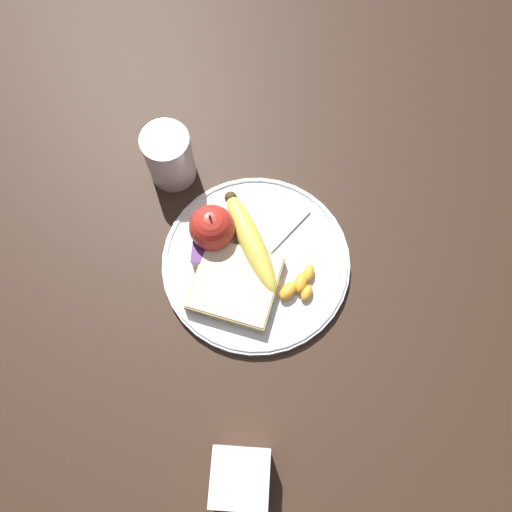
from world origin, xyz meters
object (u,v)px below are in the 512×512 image
object	(u,v)px
juice_glass	(170,158)
bread_slice	(236,284)
apple	(212,227)
jam_packet	(206,257)
plate	(256,262)
condiment_caddy	(243,477)
fork	(257,262)
banana	(250,241)

from	to	relation	value
juice_glass	bread_slice	world-z (taller)	juice_glass
apple	jam_packet	bearing A→B (deg)	79.28
juice_glass	plate	bearing A→B (deg)	134.05
juice_glass	bread_slice	distance (m)	0.23
apple	condiment_caddy	world-z (taller)	apple
bread_slice	jam_packet	xyz separation A→B (m)	(0.05, -0.04, -0.00)
fork	bread_slice	bearing A→B (deg)	2.00
bread_slice	banana	bearing A→B (deg)	-104.47
juice_glass	apple	world-z (taller)	juice_glass
jam_packet	condiment_caddy	xyz separation A→B (m)	(-0.08, 0.30, 0.01)
bread_slice	condiment_caddy	size ratio (longest dim) A/B	1.98
fork	jam_packet	size ratio (longest dim) A/B	3.97
apple	fork	size ratio (longest dim) A/B	0.46
banana	bread_slice	size ratio (longest dim) A/B	1.21
plate	condiment_caddy	size ratio (longest dim) A/B	3.99
plate	jam_packet	bearing A→B (deg)	2.72
plate	apple	bearing A→B (deg)	-27.61
jam_packet	fork	bearing A→B (deg)	-179.42
juice_glass	condiment_caddy	distance (m)	0.48
juice_glass	apple	bearing A→B (deg)	124.09
juice_glass	jam_packet	bearing A→B (deg)	114.59
plate	apple	world-z (taller)	apple
apple	fork	bearing A→B (deg)	151.27
plate	bread_slice	xyz separation A→B (m)	(0.03, 0.04, 0.02)
plate	juice_glass	size ratio (longest dim) A/B	2.98
bread_slice	fork	distance (m)	0.05
apple	fork	world-z (taller)	apple
plate	bread_slice	bearing A→B (deg)	57.15
plate	juice_glass	bearing A→B (deg)	-45.95
plate	juice_glass	world-z (taller)	juice_glass
juice_glass	jam_packet	size ratio (longest dim) A/B	2.28
plate	apple	xyz separation A→B (m)	(0.07, -0.04, 0.04)
banana	jam_packet	world-z (taller)	banana
juice_glass	condiment_caddy	size ratio (longest dim) A/B	1.34
apple	bread_slice	size ratio (longest dim) A/B	0.55
banana	fork	xyz separation A→B (m)	(-0.01, 0.03, -0.02)
apple	banana	distance (m)	0.06
plate	condiment_caddy	xyz separation A→B (m)	(-0.00, 0.30, 0.03)
banana	jam_packet	bearing A→B (deg)	23.31
juice_glass	fork	bearing A→B (deg)	133.92
bread_slice	fork	size ratio (longest dim) A/B	0.85
plate	fork	world-z (taller)	fork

